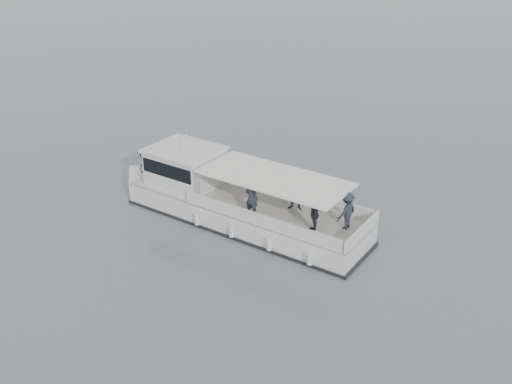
# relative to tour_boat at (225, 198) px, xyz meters

# --- Properties ---
(ground) EXTENTS (1400.00, 1400.00, 0.00)m
(ground) POSITION_rel_tour_boat_xyz_m (6.59, 1.08, -0.90)
(ground) COLOR slate
(ground) RESTS_ON ground
(tour_boat) EXTENTS (12.73, 7.51, 5.51)m
(tour_boat) POSITION_rel_tour_boat_xyz_m (0.00, 0.00, 0.00)
(tour_boat) COLOR white
(tour_boat) RESTS_ON ground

